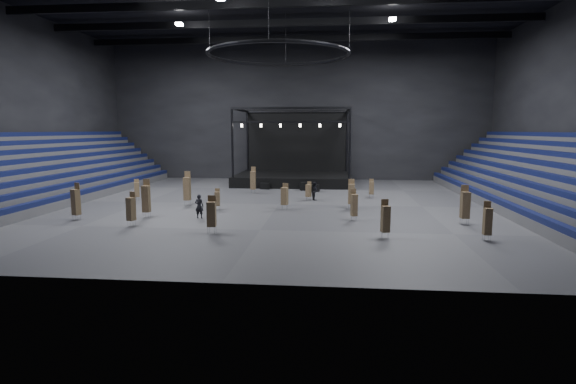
# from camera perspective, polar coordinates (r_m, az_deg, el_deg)

# --- Properties ---
(floor) EXTENTS (50.00, 50.00, 0.00)m
(floor) POSITION_cam_1_polar(r_m,az_deg,el_deg) (40.18, -1.17, -1.57)
(floor) COLOR #434345
(floor) RESTS_ON ground
(wall_back) EXTENTS (50.00, 0.20, 18.00)m
(wall_back) POSITION_cam_1_polar(r_m,az_deg,el_deg) (60.59, 1.19, 10.15)
(wall_back) COLOR black
(wall_back) RESTS_ON ground
(wall_front) EXTENTS (50.00, 0.20, 18.00)m
(wall_front) POSITION_cam_1_polar(r_m,az_deg,el_deg) (19.10, -8.98, 15.03)
(wall_front) COLOR black
(wall_front) RESTS_ON ground
(wall_left) EXTENTS (0.20, 42.00, 18.00)m
(wall_left) POSITION_cam_1_polar(r_m,az_deg,el_deg) (49.37, -31.86, 9.50)
(wall_left) COLOR black
(wall_left) RESTS_ON ground
(bleachers_left) EXTENTS (7.20, 40.00, 6.40)m
(bleachers_left) POSITION_cam_1_polar(r_m,az_deg,el_deg) (48.34, -29.29, 1.09)
(bleachers_left) COLOR #4D4D4F
(bleachers_left) RESTS_ON floor
(bleachers_right) EXTENTS (7.20, 40.00, 6.40)m
(bleachers_right) POSITION_cam_1_polar(r_m,az_deg,el_deg) (43.65, 30.28, 0.40)
(bleachers_right) COLOR #4D4D4F
(bleachers_right) RESTS_ON floor
(stage) EXTENTS (14.00, 10.00, 9.20)m
(stage) POSITION_cam_1_polar(r_m,az_deg,el_deg) (56.03, 0.79, 2.61)
(stage) COLOR black
(stage) RESTS_ON floor
(truss_ring) EXTENTS (12.30, 12.30, 5.15)m
(truss_ring) POSITION_cam_1_polar(r_m,az_deg,el_deg) (40.15, -1.22, 17.06)
(truss_ring) COLOR black
(truss_ring) RESTS_ON ceiling
(roof_girders) EXTENTS (49.00, 30.35, 0.70)m
(roof_girders) POSITION_cam_1_polar(r_m,az_deg,el_deg) (41.03, -1.24, 22.85)
(roof_girders) COLOR black
(roof_girders) RESTS_ON ceiling
(flight_case_left) EXTENTS (1.11, 0.68, 0.70)m
(flight_case_left) POSITION_cam_1_polar(r_m,az_deg,el_deg) (50.46, -2.94, 0.76)
(flight_case_left) COLOR black
(flight_case_left) RESTS_ON floor
(flight_case_mid) EXTENTS (1.27, 0.86, 0.78)m
(flight_case_mid) POSITION_cam_1_polar(r_m,az_deg,el_deg) (48.55, 3.31, 0.52)
(flight_case_mid) COLOR black
(flight_case_mid) RESTS_ON floor
(flight_case_right) EXTENTS (1.50, 1.06, 0.91)m
(flight_case_right) POSITION_cam_1_polar(r_m,az_deg,el_deg) (49.49, 2.36, 0.74)
(flight_case_right) COLOR black
(flight_case_right) RESTS_ON floor
(chair_stack_0) EXTENTS (0.59, 0.59, 2.79)m
(chair_stack_0) POSITION_cam_1_polar(r_m,az_deg,el_deg) (33.71, 21.57, -1.47)
(chair_stack_0) COLOR silver
(chair_stack_0) RESTS_ON floor
(chair_stack_1) EXTENTS (0.59, 0.59, 2.44)m
(chair_stack_1) POSITION_cam_1_polar(r_m,az_deg,el_deg) (29.16, -9.69, -2.70)
(chair_stack_1) COLOR silver
(chair_stack_1) RESTS_ON floor
(chair_stack_2) EXTENTS (0.58, 0.58, 2.41)m
(chair_stack_2) POSITION_cam_1_polar(r_m,az_deg,el_deg) (28.08, 12.27, -3.28)
(chair_stack_2) COLOR silver
(chair_stack_2) RESTS_ON floor
(chair_stack_3) EXTENTS (0.52, 0.52, 2.79)m
(chair_stack_3) POSITION_cam_1_polar(r_m,az_deg,el_deg) (47.18, -4.47, 1.55)
(chair_stack_3) COLOR silver
(chair_stack_3) RESTS_ON floor
(chair_stack_4) EXTENTS (0.44, 0.44, 1.87)m
(chair_stack_4) POSITION_cam_1_polar(r_m,az_deg,el_deg) (44.57, 10.56, 0.54)
(chair_stack_4) COLOR silver
(chair_stack_4) RESTS_ON floor
(chair_stack_5) EXTENTS (0.61, 0.61, 2.21)m
(chair_stack_5) POSITION_cam_1_polar(r_m,az_deg,el_deg) (37.31, -0.43, -0.47)
(chair_stack_5) COLOR silver
(chair_stack_5) RESTS_ON floor
(chair_stack_6) EXTENTS (0.61, 0.61, 2.76)m
(chair_stack_6) POSITION_cam_1_polar(r_m,az_deg,el_deg) (36.42, -25.34, -1.09)
(chair_stack_6) COLOR silver
(chair_stack_6) RESTS_ON floor
(chair_stack_7) EXTENTS (0.53, 0.53, 2.94)m
(chair_stack_7) POSITION_cam_1_polar(r_m,az_deg,el_deg) (35.55, -17.57, -0.74)
(chair_stack_7) COLOR silver
(chair_stack_7) RESTS_ON floor
(chair_stack_8) EXTENTS (0.45, 0.45, 2.39)m
(chair_stack_8) POSITION_cam_1_polar(r_m,az_deg,el_deg) (29.40, 24.00, -3.34)
(chair_stack_8) COLOR silver
(chair_stack_8) RESTS_ON floor
(chair_stack_9) EXTENTS (0.57, 0.57, 1.79)m
(chair_stack_9) POSITION_cam_1_polar(r_m,az_deg,el_deg) (42.26, 2.62, 0.22)
(chair_stack_9) COLOR silver
(chair_stack_9) RESTS_ON floor
(chair_stack_10) EXTENTS (0.55, 0.55, 2.99)m
(chair_stack_10) POSITION_cam_1_polar(r_m,az_deg,el_deg) (40.51, -12.70, 0.49)
(chair_stack_10) COLOR silver
(chair_stack_10) RESTS_ON floor
(chair_stack_11) EXTENTS (0.61, 0.61, 2.38)m
(chair_stack_11) POSITION_cam_1_polar(r_m,az_deg,el_deg) (32.76, -19.31, -1.98)
(chair_stack_11) COLOR silver
(chair_stack_11) RESTS_ON floor
(chair_stack_12) EXTENTS (0.53, 0.53, 2.35)m
(chair_stack_12) POSITION_cam_1_polar(r_m,az_deg,el_deg) (33.16, 8.39, -1.58)
(chair_stack_12) COLOR silver
(chair_stack_12) RESTS_ON floor
(chair_stack_13) EXTENTS (0.47, 0.47, 1.79)m
(chair_stack_13) POSITION_cam_1_polar(r_m,az_deg,el_deg) (37.70, -8.97, -0.81)
(chair_stack_13) COLOR silver
(chair_stack_13) RESTS_ON floor
(chair_stack_14) EXTENTS (0.60, 0.60, 2.04)m
(chair_stack_14) POSITION_cam_1_polar(r_m,az_deg,el_deg) (44.35, -18.64, 0.32)
(chair_stack_14) COLOR silver
(chair_stack_14) RESTS_ON floor
(chair_stack_15) EXTENTS (0.53, 0.53, 2.52)m
(chair_stack_15) POSITION_cam_1_polar(r_m,az_deg,el_deg) (37.98, 8.05, -0.18)
(chair_stack_15) COLOR silver
(chair_stack_15) RESTS_ON floor
(man_center) EXTENTS (0.68, 0.46, 1.81)m
(man_center) POSITION_cam_1_polar(r_m,az_deg,el_deg) (34.41, -11.20, -1.79)
(man_center) COLOR black
(man_center) RESTS_ON floor
(crew_member) EXTENTS (0.88, 1.00, 1.74)m
(crew_member) POSITION_cam_1_polar(r_m,az_deg,el_deg) (42.53, 3.44, 0.13)
(crew_member) COLOR black
(crew_member) RESTS_ON floor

